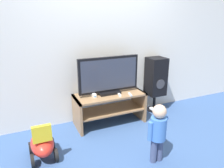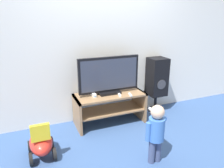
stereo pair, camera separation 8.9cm
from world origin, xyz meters
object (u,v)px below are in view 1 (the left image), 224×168
Objects in this scene: remote_secondary at (119,95)px; speaker_tower at (156,78)px; television at (109,76)px; ride_on_toy at (42,144)px; game_console at (93,95)px; child at (158,128)px; remote_primary at (130,94)px.

speaker_tower is at bearing 16.50° from remote_secondary.
television is 1.93× the size of ride_on_toy.
remote_secondary is at bearing -18.54° from game_console.
television reaches higher than child.
remote_secondary is 1.34m from ride_on_toy.
ride_on_toy is (-1.24, -0.37, -0.33)m from remote_secondary.
child is at bearing -123.46° from speaker_tower.
television is at bearing 126.09° from remote_secondary.
speaker_tower is (0.85, 0.25, 0.12)m from remote_secondary.
ride_on_toy is (-2.09, -0.63, -0.44)m from speaker_tower.
child is (0.02, -1.00, -0.08)m from remote_secondary.
remote_primary is 0.75m from speaker_tower.
game_console is at bearing 30.37° from ride_on_toy.
game_console is 0.16× the size of speaker_tower.
television reaches higher than ride_on_toy.
remote_secondary is at bearing -163.50° from speaker_tower.
child is 1.51m from speaker_tower.
remote_primary is 0.13× the size of speaker_tower.
speaker_tower is (1.23, 0.12, 0.10)m from game_console.
game_console is (-0.27, -0.02, -0.27)m from television.
child is at bearing -88.79° from remote_secondary.
ride_on_toy is (-1.26, 0.62, -0.25)m from child.
remote_primary is 1.48m from ride_on_toy.
game_console reaches higher than remote_secondary.
television is 0.99× the size of speaker_tower.
ride_on_toy is (-1.13, -0.53, -0.61)m from television.
ride_on_toy is at bearing -154.98° from television.
speaker_tower reaches higher than remote_secondary.
remote_primary is (0.55, -0.18, -0.02)m from game_console.
speaker_tower reaches higher than child.
television reaches higher than speaker_tower.
game_console is at bearing -174.81° from television.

